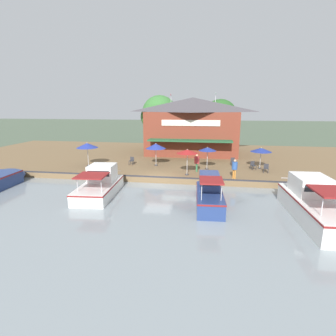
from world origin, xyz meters
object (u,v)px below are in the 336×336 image
at_px(patio_umbrella_mid_patio_left, 261,150).
at_px(tree_upstream_bank, 219,117).
at_px(cafe_chair_beside_entrance, 253,165).
at_px(motorboat_outer_channel, 209,193).
at_px(cafe_chair_under_first_umbrella, 266,168).
at_px(patio_umbrella_back_row, 87,145).
at_px(person_mid_patio, 197,161).
at_px(patio_umbrella_by_entrance, 208,149).
at_px(cafe_chair_facing_river, 233,161).
at_px(patio_umbrella_mid_patio_right, 156,146).
at_px(motorboat_second_along, 102,184).
at_px(person_near_entrance, 235,167).
at_px(cafe_chair_mid_patio, 132,160).
at_px(patio_umbrella_near_quay_edge, 187,152).
at_px(tree_behind_restaurant, 158,114).
at_px(motorboat_nearest_quay, 311,202).
at_px(waterfront_restaurant, 192,125).

relative_size(patio_umbrella_mid_patio_left, tree_upstream_bank, 0.30).
xyz_separation_m(cafe_chair_beside_entrance, motorboat_outer_channel, (8.95, -4.39, -0.19)).
bearing_deg(cafe_chair_under_first_umbrella, patio_umbrella_back_row, -90.34).
bearing_deg(cafe_chair_beside_entrance, person_mid_patio, -72.57).
xyz_separation_m(patio_umbrella_by_entrance, cafe_chair_facing_river, (-2.16, 2.77, -1.61)).
height_order(patio_umbrella_by_entrance, cafe_chair_under_first_umbrella, patio_umbrella_by_entrance).
bearing_deg(patio_umbrella_mid_patio_right, motorboat_outer_channel, 31.76).
bearing_deg(motorboat_second_along, person_near_entrance, 110.58).
relative_size(patio_umbrella_back_row, cafe_chair_mid_patio, 2.96).
bearing_deg(patio_umbrella_by_entrance, motorboat_second_along, -49.01).
distance_m(cafe_chair_under_first_umbrella, person_near_entrance, 4.25).
xyz_separation_m(patio_umbrella_near_quay_edge, patio_umbrella_mid_patio_right, (-3.50, -3.67, -0.11)).
bearing_deg(motorboat_outer_channel, motorboat_second_along, -97.68).
distance_m(cafe_chair_under_first_umbrella, tree_behind_restaurant, 18.58).
bearing_deg(motorboat_second_along, motorboat_outer_channel, 82.32).
relative_size(cafe_chair_facing_river, tree_upstream_bank, 0.12).
bearing_deg(tree_behind_restaurant, patio_umbrella_near_quay_edge, 20.97).
bearing_deg(tree_upstream_bank, patio_umbrella_mid_patio_left, 18.57).
bearing_deg(patio_umbrella_by_entrance, motorboat_nearest_quay, 35.77).
bearing_deg(patio_umbrella_by_entrance, cafe_chair_facing_river, 127.91).
xyz_separation_m(patio_umbrella_mid_patio_right, person_near_entrance, (4.07, 7.93, -1.03)).
xyz_separation_m(waterfront_restaurant, patio_umbrella_by_entrance, (9.43, 2.16, -1.69)).
distance_m(patio_umbrella_near_quay_edge, motorboat_nearest_quay, 11.05).
relative_size(patio_umbrella_near_quay_edge, motorboat_nearest_quay, 0.29).
relative_size(patio_umbrella_near_quay_edge, motorboat_outer_channel, 0.42).
bearing_deg(waterfront_restaurant, cafe_chair_beside_entrance, 37.46).
relative_size(cafe_chair_under_first_umbrella, motorboat_nearest_quay, 0.10).
distance_m(cafe_chair_beside_entrance, tree_upstream_bank, 13.61).
height_order(patio_umbrella_by_entrance, tree_upstream_bank, tree_upstream_bank).
height_order(patio_umbrella_near_quay_edge, cafe_chair_beside_entrance, patio_umbrella_near_quay_edge).
distance_m(cafe_chair_beside_entrance, cafe_chair_facing_river, 2.45).
xyz_separation_m(patio_umbrella_mid_patio_left, patio_umbrella_back_row, (1.60, -18.10, 0.27)).
relative_size(patio_umbrella_mid_patio_left, motorboat_nearest_quay, 0.26).
distance_m(patio_umbrella_near_quay_edge, cafe_chair_facing_river, 6.85).
xyz_separation_m(patio_umbrella_mid_patio_left, motorboat_outer_channel, (9.57, -5.18, -1.67)).
distance_m(cafe_chair_facing_river, tree_upstream_bank, 11.81).
xyz_separation_m(waterfront_restaurant, tree_behind_restaurant, (-2.41, -5.21, 1.39)).
xyz_separation_m(cafe_chair_beside_entrance, person_near_entrance, (3.76, -2.19, 0.62)).
bearing_deg(motorboat_nearest_quay, patio_umbrella_by_entrance, -144.23).
height_order(patio_umbrella_by_entrance, motorboat_nearest_quay, patio_umbrella_by_entrance).
bearing_deg(person_mid_patio, patio_umbrella_by_entrance, 140.25).
distance_m(cafe_chair_under_first_umbrella, cafe_chair_facing_river, 3.96).
bearing_deg(tree_behind_restaurant, waterfront_restaurant, 65.13).
distance_m(waterfront_restaurant, patio_umbrella_back_row, 14.49).
relative_size(cafe_chair_beside_entrance, person_mid_patio, 0.49).
relative_size(cafe_chair_beside_entrance, motorboat_outer_channel, 0.14).
bearing_deg(patio_umbrella_mid_patio_right, person_near_entrance, 62.82).
bearing_deg(person_mid_patio, motorboat_second_along, -50.52).
height_order(person_near_entrance, motorboat_outer_channel, motorboat_outer_channel).
relative_size(cafe_chair_beside_entrance, cafe_chair_mid_patio, 1.00).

